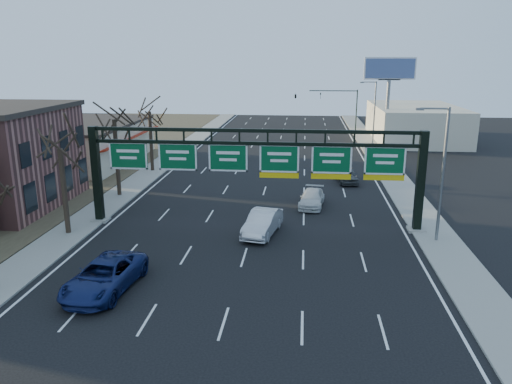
# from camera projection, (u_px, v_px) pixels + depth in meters

# --- Properties ---
(ground) EXTENTS (160.00, 160.00, 0.00)m
(ground) POSITION_uv_depth(u_px,v_px,m) (240.00, 270.00, 29.10)
(ground) COLOR black
(ground) RESTS_ON ground
(sidewalk_left) EXTENTS (3.00, 120.00, 0.12)m
(sidewalk_left) POSITION_uv_depth(u_px,v_px,m) (138.00, 182.00, 49.48)
(sidewalk_left) COLOR gray
(sidewalk_left) RESTS_ON ground
(sidewalk_right) EXTENTS (3.00, 120.00, 0.12)m
(sidewalk_right) POSITION_uv_depth(u_px,v_px,m) (401.00, 188.00, 47.10)
(sidewalk_right) COLOR gray
(sidewalk_right) RESTS_ON ground
(dirt_strip_left) EXTENTS (21.00, 120.00, 0.06)m
(dirt_strip_left) POSITION_uv_depth(u_px,v_px,m) (21.00, 179.00, 50.63)
(dirt_strip_left) COLOR #473D2B
(dirt_strip_left) RESTS_ON ground
(lane_markings) EXTENTS (21.60, 120.00, 0.01)m
(lane_markings) POSITION_uv_depth(u_px,v_px,m) (266.00, 185.00, 48.30)
(lane_markings) COLOR white
(lane_markings) RESTS_ON ground
(sign_gantry) EXTENTS (24.60, 1.20, 7.20)m
(sign_gantry) POSITION_uv_depth(u_px,v_px,m) (256.00, 164.00, 35.55)
(sign_gantry) COLOR black
(sign_gantry) RESTS_ON ground
(cream_strip) EXTENTS (10.90, 18.40, 4.70)m
(cream_strip) POSITION_uv_depth(u_px,v_px,m) (89.00, 142.00, 58.33)
(cream_strip) COLOR beige
(cream_strip) RESTS_ON ground
(building_right_distant) EXTENTS (12.00, 20.00, 5.00)m
(building_right_distant) POSITION_uv_depth(u_px,v_px,m) (415.00, 123.00, 74.60)
(building_right_distant) COLOR beige
(building_right_distant) RESTS_ON ground
(tree_gantry) EXTENTS (3.60, 3.60, 8.48)m
(tree_gantry) POSITION_uv_depth(u_px,v_px,m) (58.00, 133.00, 33.22)
(tree_gantry) COLOR black
(tree_gantry) RESTS_ON sidewalk_left
(tree_mid) EXTENTS (3.60, 3.60, 9.24)m
(tree_mid) POSITION_uv_depth(u_px,v_px,m) (113.00, 107.00, 42.63)
(tree_mid) COLOR black
(tree_mid) RESTS_ON sidewalk_left
(tree_far) EXTENTS (3.60, 3.60, 8.86)m
(tree_far) POSITION_uv_depth(u_px,v_px,m) (149.00, 102.00, 52.33)
(tree_far) COLOR black
(tree_far) RESTS_ON sidewalk_left
(streetlight_near) EXTENTS (2.15, 0.22, 9.00)m
(streetlight_near) POSITION_uv_depth(u_px,v_px,m) (441.00, 168.00, 32.36)
(streetlight_near) COLOR slate
(streetlight_near) RESTS_ON sidewalk_right
(streetlight_far) EXTENTS (2.15, 0.22, 9.00)m
(streetlight_far) POSITION_uv_depth(u_px,v_px,m) (373.00, 112.00, 65.02)
(streetlight_far) COLOR slate
(streetlight_far) RESTS_ON sidewalk_right
(billboard_right) EXTENTS (7.00, 0.50, 12.00)m
(billboard_right) POSITION_uv_depth(u_px,v_px,m) (389.00, 79.00, 68.52)
(billboard_right) COLOR slate
(billboard_right) RESTS_ON ground
(traffic_signal_mast) EXTENTS (10.16, 0.54, 7.00)m
(traffic_signal_mast) POSITION_uv_depth(u_px,v_px,m) (318.00, 99.00, 79.95)
(traffic_signal_mast) COLOR black
(traffic_signal_mast) RESTS_ON ground
(car_blue_suv) EXTENTS (3.35, 6.23, 1.66)m
(car_blue_suv) POSITION_uv_depth(u_px,v_px,m) (105.00, 276.00, 26.40)
(car_blue_suv) COLOR navy
(car_blue_suv) RESTS_ON ground
(car_silver_sedan) EXTENTS (2.72, 5.30, 1.66)m
(car_silver_sedan) POSITION_uv_depth(u_px,v_px,m) (263.00, 223.00, 34.84)
(car_silver_sedan) COLOR silver
(car_silver_sedan) RESTS_ON ground
(car_white_wagon) EXTENTS (2.41, 4.79, 1.33)m
(car_white_wagon) POSITION_uv_depth(u_px,v_px,m) (312.00, 198.00, 41.45)
(car_white_wagon) COLOR silver
(car_white_wagon) RESTS_ON ground
(car_grey_far) EXTENTS (2.32, 4.69, 1.54)m
(car_grey_far) POSITION_uv_depth(u_px,v_px,m) (347.00, 175.00, 49.39)
(car_grey_far) COLOR #414546
(car_grey_far) RESTS_ON ground
(car_silver_distant) EXTENTS (1.50, 4.16, 1.37)m
(car_silver_distant) POSITION_uv_depth(u_px,v_px,m) (231.00, 155.00, 59.45)
(car_silver_distant) COLOR #A5A6AA
(car_silver_distant) RESTS_ON ground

